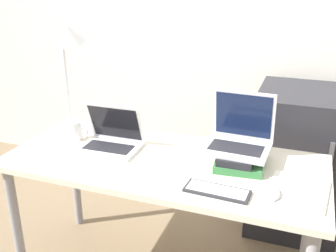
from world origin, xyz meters
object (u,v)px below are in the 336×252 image
(book_stack, at_px, (239,159))
(wireless_keyboard, at_px, (217,191))
(notepad, at_px, (298,191))
(laptop_on_books, at_px, (239,137))
(mouse, at_px, (274,194))
(mug, at_px, (75,131))
(desk_lamp, at_px, (70,45))
(laptop_left, at_px, (112,139))
(mini_fridge, at_px, (298,160))

(book_stack, height_order, wireless_keyboard, book_stack)
(book_stack, distance_m, wireless_keyboard, 0.28)
(book_stack, xyz_separation_m, wireless_keyboard, (-0.04, -0.28, -0.02))
(wireless_keyboard, xyz_separation_m, notepad, (0.31, 0.12, -0.00))
(laptop_on_books, xyz_separation_m, mouse, (0.21, -0.29, -0.10))
(laptop_on_books, bearing_deg, mug, -176.11)
(mouse, distance_m, desk_lamp, 1.27)
(notepad, xyz_separation_m, mug, (-1.16, 0.16, 0.05))
(laptop_left, height_order, mouse, laptop_left)
(notepad, bearing_deg, mini_fridge, 90.98)
(notepad, bearing_deg, mug, 172.40)
(laptop_left, distance_m, mug, 0.23)
(laptop_left, relative_size, mouse, 2.87)
(mini_fridge, bearing_deg, desk_lamp, -152.80)
(notepad, bearing_deg, desk_lamp, 168.19)
(book_stack, distance_m, mini_fridge, 0.81)
(wireless_keyboard, relative_size, notepad, 0.92)
(laptop_left, height_order, mug, laptop_left)
(laptop_on_books, xyz_separation_m, mini_fridge, (0.28, 0.66, -0.38))
(desk_lamp, bearing_deg, wireless_keyboard, -22.42)
(wireless_keyboard, bearing_deg, laptop_left, 158.02)
(mug, xyz_separation_m, mini_fridge, (1.15, 0.72, -0.31))
(wireless_keyboard, relative_size, desk_lamp, 0.42)
(desk_lamp, bearing_deg, mouse, -16.40)
(mug, bearing_deg, laptop_on_books, 3.89)
(book_stack, distance_m, mouse, 0.31)
(laptop_on_books, relative_size, mouse, 2.92)
(mug, distance_m, desk_lamp, 0.45)
(mini_fridge, bearing_deg, wireless_keyboard, -106.79)
(wireless_keyboard, bearing_deg, mug, 162.18)
(laptop_left, height_order, mini_fridge, laptop_left)
(mini_fridge, bearing_deg, mouse, -94.38)
(mini_fridge, bearing_deg, mug, -148.07)
(laptop_left, xyz_separation_m, mini_fridge, (0.92, 0.74, -0.31))
(laptop_on_books, bearing_deg, book_stack, -74.26)
(book_stack, xyz_separation_m, mouse, (0.19, -0.24, -0.02))
(wireless_keyboard, distance_m, mouse, 0.23)
(book_stack, bearing_deg, wireless_keyboard, -97.13)
(notepad, bearing_deg, book_stack, 149.59)
(laptop_on_books, height_order, desk_lamp, desk_lamp)
(laptop_on_books, distance_m, notepad, 0.38)
(book_stack, relative_size, mouse, 2.54)
(book_stack, distance_m, laptop_on_books, 0.10)
(mouse, xyz_separation_m, mini_fridge, (0.07, 0.95, -0.28))
(book_stack, relative_size, notepad, 0.91)
(laptop_on_books, distance_m, mini_fridge, 0.81)
(book_stack, height_order, notepad, book_stack)
(laptop_left, xyz_separation_m, mouse, (0.84, -0.21, -0.03))
(mini_fridge, bearing_deg, laptop_on_books, -112.92)
(laptop_left, height_order, book_stack, laptop_left)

